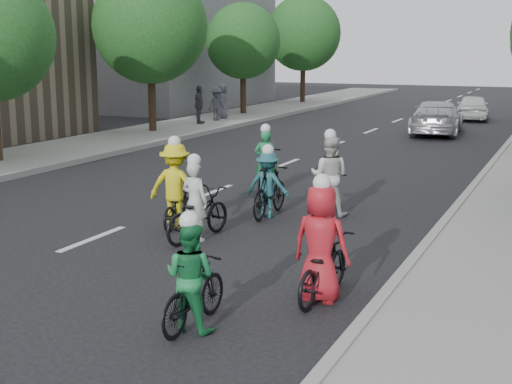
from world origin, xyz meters
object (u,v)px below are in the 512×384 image
Objects in this scene: cyclist_3 at (267,167)px; spectator_1 at (199,105)px; follow_car_trail at (472,107)px; spectator_0 at (217,104)px; cyclist_1 at (322,257)px; spectator_2 at (223,101)px; cyclist_0 at (192,285)px; cyclist_5 at (197,211)px; cyclist_4 at (269,188)px; follow_car_lead at (437,118)px; cyclist_2 at (330,184)px; cyclist_6 at (176,193)px.

cyclist_3 is 1.10× the size of spectator_1.
follow_car_trail is 2.39× the size of spectator_0.
cyclist_1 reaches higher than spectator_2.
cyclist_3 is 17.87m from spectator_2.
cyclist_1 reaches higher than cyclist_0.
cyclist_0 is at bearing 126.72° from cyclist_5.
cyclist_5 is at bearing 75.61° from cyclist_4.
follow_car_trail is at bearing -99.61° from follow_car_lead.
cyclist_3 is 1.04× the size of cyclist_4.
spectator_0 is (-11.18, 16.03, 0.25)m from cyclist_2.
follow_car_lead is (-0.63, 16.02, 0.02)m from cyclist_2.
cyclist_5 is 1.10m from cyclist_6.
cyclist_0 is 0.84× the size of cyclist_2.
cyclist_6 is (-1.36, -1.62, 0.09)m from cyclist_4.
cyclist_6 reaches higher than spectator_2.
cyclist_6 is 1.19× the size of spectator_0.
cyclist_4 is at bearing 104.00° from cyclist_3.
cyclist_2 is at bearing -70.34° from cyclist_1.
spectator_2 reaches higher than follow_car_trail.
cyclist_2 is 19.55m from spectator_0.
spectator_0 is at bearing -14.41° from spectator_1.
cyclist_5 is at bearing -31.34° from cyclist_1.
cyclist_6 reaches higher than cyclist_0.
spectator_1 reaches higher than cyclist_3.
cyclist_0 is 2.10m from cyclist_1.
spectator_0 reaches higher than follow_car_lead.
cyclist_4 reaches higher than follow_car_trail.
follow_car_lead is at bearing 77.08° from follow_car_trail.
cyclist_2 is 1.20× the size of spectator_0.
cyclist_1 reaches higher than cyclist_4.
cyclist_2 is at bearing -110.26° from cyclist_5.
spectator_2 reaches higher than cyclist_0.
cyclist_2 is 0.98× the size of cyclist_5.
cyclist_4 is at bearing -158.60° from spectator_1.
cyclist_0 is at bearing 57.97° from cyclist_1.
cyclist_6 reaches higher than cyclist_1.
cyclist_2 is 1.11× the size of spectator_2.
spectator_2 is at bearing 30.93° from spectator_0.
cyclist_4 is (1.14, -2.48, 0.00)m from cyclist_3.
spectator_2 is at bearing -57.49° from cyclist_1.
spectator_2 reaches higher than follow_car_lead.
cyclist_3 is (-2.74, 8.69, 0.03)m from cyclist_0.
cyclist_2 is 20.56m from spectator_2.
cyclist_3 is at bearing 75.43° from follow_car_trail.
cyclist_1 reaches higher than follow_car_trail.
cyclist_5 is at bearing 86.82° from cyclist_3.
cyclist_2 is 0.39× the size of follow_car_lead.
cyclist_3 is at bearing -128.90° from spectator_0.
cyclist_2 reaches higher than cyclist_1.
spectator_1 is (-9.58, 17.43, 0.48)m from cyclist_5.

